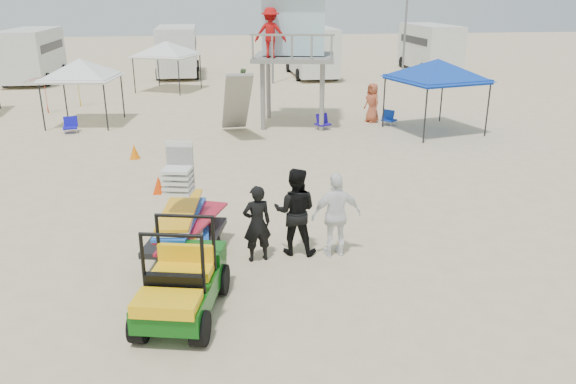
{
  "coord_description": "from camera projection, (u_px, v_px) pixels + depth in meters",
  "views": [
    {
      "loc": [
        -1.15,
        -8.41,
        5.41
      ],
      "look_at": [
        0.5,
        3.0,
        1.3
      ],
      "focal_mm": 35.0,
      "sensor_mm": 36.0,
      "label": 1
    }
  ],
  "objects": [
    {
      "name": "utility_cart",
      "position": [
        180.0,
        275.0,
        9.67
      ],
      "size": [
        1.63,
        2.48,
        1.73
      ],
      "color": "#0C500F",
      "rests_on": "ground"
    },
    {
      "name": "umbrella_b",
      "position": [
        79.0,
        87.0,
        27.91
      ],
      "size": [
        2.4,
        2.44,
        1.91
      ],
      "primitive_type": "imported",
      "rotation": [
        0.0,
        0.0,
        0.17
      ],
      "color": "gold",
      "rests_on": "ground"
    },
    {
      "name": "rv_mid_right",
      "position": [
        311.0,
        49.0,
        37.98
      ],
      "size": [
        2.64,
        7.0,
        3.25
      ],
      "color": "silver",
      "rests_on": "ground"
    },
    {
      "name": "cone_near",
      "position": [
        159.0,
        185.0,
        15.96
      ],
      "size": [
        0.34,
        0.34,
        0.5
      ],
      "primitive_type": "cone",
      "color": "#EE3E07",
      "rests_on": "ground"
    },
    {
      "name": "umbrella_a",
      "position": [
        45.0,
        95.0,
        26.31
      ],
      "size": [
        2.34,
        2.37,
        1.78
      ],
      "primitive_type": "imported",
      "rotation": [
        0.0,
        0.0,
        -0.23
      ],
      "color": "red",
      "rests_on": "ground"
    },
    {
      "name": "distant_beachgoers",
      "position": [
        305.0,
        92.0,
        27.38
      ],
      "size": [
        6.06,
        8.17,
        1.71
      ],
      "color": "#B15132",
      "rests_on": "ground"
    },
    {
      "name": "light_pole_right",
      "position": [
        406.0,
        15.0,
        36.66
      ],
      "size": [
        0.14,
        0.14,
        8.0
      ],
      "primitive_type": "cylinder",
      "color": "slate",
      "rests_on": "ground"
    },
    {
      "name": "beach_chair_b",
      "position": [
        322.0,
        122.0,
        23.49
      ],
      "size": [
        0.7,
        0.78,
        0.64
      ],
      "color": "#1E0D95",
      "rests_on": "ground"
    },
    {
      "name": "canopy_white_a",
      "position": [
        80.0,
        62.0,
        23.63
      ],
      "size": [
        3.1,
        3.1,
        3.2
      ],
      "color": "black",
      "rests_on": "ground"
    },
    {
      "name": "ground",
      "position": [
        284.0,
        320.0,
        9.81
      ],
      "size": [
        140.0,
        140.0,
        0.0
      ],
      "primitive_type": "plane",
      "color": "beige",
      "rests_on": "ground"
    },
    {
      "name": "rv_mid_left",
      "position": [
        177.0,
        49.0,
        38.17
      ],
      "size": [
        2.65,
        6.5,
        3.25
      ],
      "color": "silver",
      "rests_on": "ground"
    },
    {
      "name": "man_mid",
      "position": [
        295.0,
        211.0,
        12.06
      ],
      "size": [
        1.11,
        0.97,
        1.94
      ],
      "primitive_type": "imported",
      "rotation": [
        0.0,
        0.0,
        2.86
      ],
      "color": "black",
      "rests_on": "ground"
    },
    {
      "name": "surf_trailer",
      "position": [
        184.0,
        219.0,
        11.8
      ],
      "size": [
        1.81,
        2.68,
        2.26
      ],
      "color": "black",
      "rests_on": "ground"
    },
    {
      "name": "rv_far_left",
      "position": [
        32.0,
        53.0,
        35.56
      ],
      "size": [
        2.64,
        6.8,
        3.25
      ],
      "color": "silver",
      "rests_on": "ground"
    },
    {
      "name": "man_right",
      "position": [
        336.0,
        215.0,
        11.95
      ],
      "size": [
        1.13,
        0.55,
        1.86
      ],
      "primitive_type": "imported",
      "rotation": [
        0.0,
        0.0,
        3.23
      ],
      "color": "white",
      "rests_on": "ground"
    },
    {
      "name": "beach_chair_c",
      "position": [
        388.0,
        118.0,
        24.24
      ],
      "size": [
        0.73,
        0.87,
        0.64
      ],
      "color": "#0F34A3",
      "rests_on": "ground"
    },
    {
      "name": "rv_far_right",
      "position": [
        430.0,
        45.0,
        40.59
      ],
      "size": [
        2.64,
        6.6,
        3.25
      ],
      "color": "silver",
      "rests_on": "ground"
    },
    {
      "name": "canopy_white_c",
      "position": [
        166.0,
        44.0,
        31.96
      ],
      "size": [
        3.93,
        3.93,
        3.21
      ],
      "color": "black",
      "rests_on": "ground"
    },
    {
      "name": "beach_chair_a",
      "position": [
        70.0,
        125.0,
        22.89
      ],
      "size": [
        0.63,
        0.68,
        0.64
      ],
      "color": "#1310B2",
      "rests_on": "ground"
    },
    {
      "name": "canopy_blue",
      "position": [
        438.0,
        63.0,
        22.24
      ],
      "size": [
        3.76,
        3.76,
        3.34
      ],
      "color": "black",
      "rests_on": "ground"
    },
    {
      "name": "cone_far",
      "position": [
        134.0,
        151.0,
        19.3
      ],
      "size": [
        0.34,
        0.34,
        0.5
      ],
      "primitive_type": "cone",
      "color": "orange",
      "rests_on": "ground"
    },
    {
      "name": "lifeguard_tower",
      "position": [
        291.0,
        30.0,
        23.31
      ],
      "size": [
        3.92,
        3.92,
        5.29
      ],
      "color": "gray",
      "rests_on": "ground"
    },
    {
      "name": "man_left",
      "position": [
        257.0,
        224.0,
        11.75
      ],
      "size": [
        0.67,
        0.5,
        1.68
      ],
      "primitive_type": "imported",
      "rotation": [
        0.0,
        0.0,
        3.31
      ],
      "color": "black",
      "rests_on": "ground"
    },
    {
      "name": "light_pole_left",
      "position": [
        272.0,
        17.0,
        34.05
      ],
      "size": [
        0.14,
        0.14,
        8.0
      ],
      "primitive_type": "cylinder",
      "color": "slate",
      "rests_on": "ground"
    }
  ]
}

